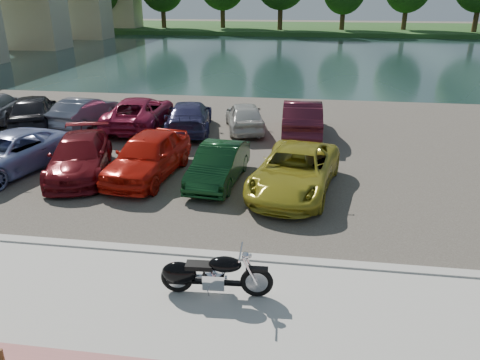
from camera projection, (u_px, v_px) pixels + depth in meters
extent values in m
plane|color=#595447|center=(215.00, 313.00, 9.29)|extent=(200.00, 200.00, 0.00)
cube|color=#B4B2A9|center=(204.00, 346.00, 8.35)|extent=(60.00, 6.00, 0.10)
cube|color=#B4B2A9|center=(231.00, 257.00, 11.10)|extent=(60.00, 0.30, 0.14)
cube|color=#403A34|center=(266.00, 145.00, 19.37)|extent=(60.00, 18.00, 0.04)
cube|color=#1B3131|center=(294.00, 56.00, 45.96)|extent=(120.00, 40.00, 0.00)
cube|color=#1D4117|center=(301.00, 28.00, 75.19)|extent=(120.00, 24.00, 0.60)
cube|color=tan|center=(34.00, 14.00, 50.19)|extent=(6.00, 4.00, 7.20)
cube|color=tan|center=(84.00, 10.00, 61.19)|extent=(6.00, 4.00, 7.20)
cube|color=tan|center=(119.00, 7.00, 72.19)|extent=(6.00, 4.00, 7.20)
cylinder|color=#3D2D16|center=(104.00, 12.00, 71.46)|extent=(0.70, 0.70, 4.50)
cylinder|color=#3D2D16|center=(163.00, 11.00, 71.45)|extent=(0.70, 0.70, 4.95)
cylinder|color=#3D2D16|center=(223.00, 9.00, 71.45)|extent=(0.70, 0.70, 5.40)
cylinder|color=#3D2D16|center=(280.00, 9.00, 67.59)|extent=(0.70, 0.70, 5.85)
cylinder|color=#3D2D16|center=(343.00, 14.00, 67.93)|extent=(0.70, 0.70, 4.50)
cylinder|color=#3D2D16|center=(405.00, 12.00, 67.92)|extent=(0.70, 0.70, 4.95)
cylinder|color=#3D2D16|center=(477.00, 11.00, 64.07)|extent=(0.70, 0.70, 5.40)
torus|color=black|center=(257.00, 282.00, 9.52)|extent=(0.69, 0.16, 0.68)
torus|color=black|center=(177.00, 278.00, 9.65)|extent=(0.69, 0.16, 0.68)
cylinder|color=#B2B2B7|center=(257.00, 282.00, 9.52)|extent=(0.46, 0.08, 0.46)
cylinder|color=#B2B2B7|center=(177.00, 278.00, 9.65)|extent=(0.46, 0.08, 0.46)
cylinder|color=silver|center=(250.00, 272.00, 9.32)|extent=(0.33, 0.07, 0.63)
cylinder|color=silver|center=(250.00, 266.00, 9.50)|extent=(0.33, 0.07, 0.63)
cylinder|color=silver|center=(241.00, 252.00, 9.28)|extent=(0.08, 0.75, 0.04)
sphere|color=silver|center=(246.00, 256.00, 9.31)|extent=(0.17, 0.17, 0.16)
sphere|color=silver|center=(249.00, 256.00, 9.30)|extent=(0.12, 0.12, 0.11)
cube|color=black|center=(257.00, 269.00, 9.40)|extent=(0.46, 0.16, 0.06)
cube|color=black|center=(217.00, 282.00, 9.61)|extent=(1.20, 0.17, 0.08)
cube|color=silver|center=(214.00, 279.00, 9.58)|extent=(0.47, 0.34, 0.34)
cylinder|color=silver|center=(219.00, 271.00, 9.50)|extent=(0.25, 0.19, 0.27)
cylinder|color=silver|center=(209.00, 271.00, 9.52)|extent=(0.25, 0.19, 0.27)
ellipsoid|color=black|center=(225.00, 264.00, 9.43)|extent=(0.70, 0.40, 0.32)
cube|color=black|center=(199.00, 266.00, 9.49)|extent=(0.56, 0.31, 0.10)
ellipsoid|color=black|center=(179.00, 273.00, 9.60)|extent=(0.75, 0.38, 0.50)
cube|color=black|center=(177.00, 276.00, 9.63)|extent=(0.41, 0.20, 0.30)
cylinder|color=silver|center=(201.00, 279.00, 9.81)|extent=(1.10, 0.15, 0.09)
cylinder|color=silver|center=(201.00, 276.00, 9.78)|extent=(1.10, 0.15, 0.09)
cylinder|color=#B2B2B7|center=(208.00, 293.00, 9.51)|extent=(0.03, 0.14, 0.22)
imported|color=#838FBE|center=(7.00, 154.00, 16.13)|extent=(3.39, 5.28, 1.36)
imported|color=maroon|center=(79.00, 156.00, 15.94)|extent=(3.07, 4.87, 1.32)
imported|color=red|center=(148.00, 155.00, 15.74)|extent=(2.23, 4.62, 1.52)
imported|color=black|center=(219.00, 164.00, 15.32)|extent=(1.63, 3.86, 1.24)
imported|color=#A59C26|center=(295.00, 170.00, 14.61)|extent=(3.09, 5.26, 1.37)
imported|color=black|center=(34.00, 110.00, 21.61)|extent=(3.36, 4.85, 1.53)
imported|color=slate|center=(85.00, 112.00, 21.79)|extent=(1.96, 4.22, 1.34)
imported|color=maroon|center=(139.00, 112.00, 21.45)|extent=(2.72, 5.29, 1.43)
imported|color=navy|center=(189.00, 116.00, 20.92)|extent=(2.62, 4.90, 1.35)
imported|color=beige|center=(245.00, 116.00, 21.04)|extent=(2.43, 4.11, 1.31)
imported|color=#4A1320|center=(302.00, 118.00, 20.30)|extent=(1.77, 4.73, 1.54)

